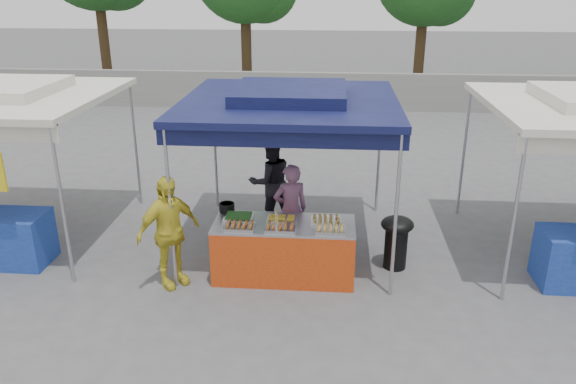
# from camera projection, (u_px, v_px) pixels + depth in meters

# --- Properties ---
(ground_plane) EXTENTS (80.00, 80.00, 0.00)m
(ground_plane) POSITION_uv_depth(u_px,v_px,m) (285.00, 273.00, 8.31)
(ground_plane) COLOR #4F4F51
(back_wall) EXTENTS (40.00, 0.25, 1.20)m
(back_wall) POSITION_uv_depth(u_px,v_px,m) (313.00, 91.00, 18.33)
(back_wall) COLOR slate
(back_wall) RESTS_ON ground_plane
(main_canopy) EXTENTS (3.20, 3.20, 2.57)m
(main_canopy) POSITION_uv_depth(u_px,v_px,m) (290.00, 101.00, 8.36)
(main_canopy) COLOR #A5A5AC
(main_canopy) RESTS_ON ground_plane
(vendor_table) EXTENTS (2.00, 0.80, 0.85)m
(vendor_table) POSITION_uv_depth(u_px,v_px,m) (284.00, 250.00, 8.07)
(vendor_table) COLOR #AB340F
(vendor_table) RESTS_ON ground_plane
(food_tray_fl) EXTENTS (0.42, 0.30, 0.07)m
(food_tray_fl) POSITION_uv_depth(u_px,v_px,m) (240.00, 226.00, 7.72)
(food_tray_fl) COLOR #B0B0B5
(food_tray_fl) RESTS_ON vendor_table
(food_tray_fm) EXTENTS (0.42, 0.30, 0.07)m
(food_tray_fm) POSITION_uv_depth(u_px,v_px,m) (280.00, 228.00, 7.68)
(food_tray_fm) COLOR #B0B0B5
(food_tray_fm) RESTS_ON vendor_table
(food_tray_fr) EXTENTS (0.42, 0.30, 0.07)m
(food_tray_fr) POSITION_uv_depth(u_px,v_px,m) (330.00, 229.00, 7.63)
(food_tray_fr) COLOR #B0B0B5
(food_tray_fr) RESTS_ON vendor_table
(food_tray_bl) EXTENTS (0.42, 0.30, 0.07)m
(food_tray_bl) POSITION_uv_depth(u_px,v_px,m) (239.00, 217.00, 8.02)
(food_tray_bl) COLOR #B0B0B5
(food_tray_bl) RESTS_ON vendor_table
(food_tray_bm) EXTENTS (0.42, 0.30, 0.07)m
(food_tray_bm) POSITION_uv_depth(u_px,v_px,m) (282.00, 219.00, 7.96)
(food_tray_bm) COLOR #B0B0B5
(food_tray_bm) RESTS_ON vendor_table
(food_tray_br) EXTENTS (0.42, 0.30, 0.07)m
(food_tray_br) POSITION_uv_depth(u_px,v_px,m) (326.00, 220.00, 7.91)
(food_tray_br) COLOR #B0B0B5
(food_tray_br) RESTS_ON vendor_table
(cooking_pot) EXTENTS (0.23, 0.23, 0.13)m
(cooking_pot) POSITION_uv_depth(u_px,v_px,m) (227.00, 207.00, 8.27)
(cooking_pot) COLOR black
(cooking_pot) RESTS_ON vendor_table
(skewer_cup) EXTENTS (0.08, 0.08, 0.10)m
(skewer_cup) POSITION_uv_depth(u_px,v_px,m) (277.00, 228.00, 7.64)
(skewer_cup) COLOR #A5A5AC
(skewer_cup) RESTS_ON vendor_table
(wok_burner) EXTENTS (0.49, 0.49, 0.82)m
(wok_burner) POSITION_uv_depth(u_px,v_px,m) (396.00, 238.00, 8.30)
(wok_burner) COLOR black
(wok_burner) RESTS_ON ground_plane
(crate_left) EXTENTS (0.53, 0.37, 0.32)m
(crate_left) POSITION_uv_depth(u_px,v_px,m) (263.00, 243.00, 8.88)
(crate_left) COLOR navy
(crate_left) RESTS_ON ground_plane
(crate_right) EXTENTS (0.54, 0.38, 0.32)m
(crate_right) POSITION_uv_depth(u_px,v_px,m) (315.00, 246.00, 8.77)
(crate_right) COLOR navy
(crate_right) RESTS_ON ground_plane
(crate_stacked) EXTENTS (0.52, 0.36, 0.31)m
(crate_stacked) POSITION_uv_depth(u_px,v_px,m) (315.00, 227.00, 8.65)
(crate_stacked) COLOR navy
(crate_stacked) RESTS_ON crate_right
(vendor_woman) EXTENTS (0.63, 0.52, 1.48)m
(vendor_woman) POSITION_uv_depth(u_px,v_px,m) (291.00, 210.00, 8.63)
(vendor_woman) COLOR #794D6C
(vendor_woman) RESTS_ON ground_plane
(helper_man) EXTENTS (0.96, 0.88, 1.60)m
(helper_man) POSITION_uv_depth(u_px,v_px,m) (271.00, 182.00, 9.65)
(helper_man) COLOR black
(helper_man) RESTS_ON ground_plane
(customer_person) EXTENTS (0.95, 0.96, 1.62)m
(customer_person) POSITION_uv_depth(u_px,v_px,m) (168.00, 232.00, 7.72)
(customer_person) COLOR gold
(customer_person) RESTS_ON ground_plane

